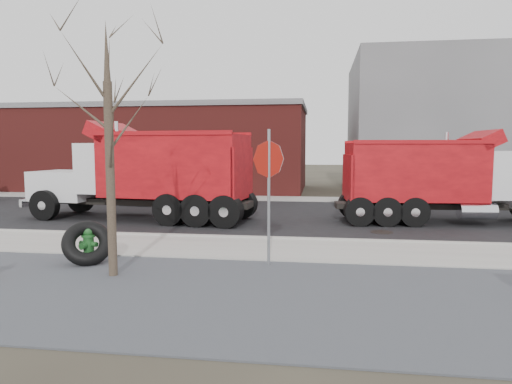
# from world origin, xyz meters

# --- Properties ---
(ground) EXTENTS (120.00, 120.00, 0.00)m
(ground) POSITION_xyz_m (0.00, 0.00, 0.00)
(ground) COLOR #383328
(ground) RESTS_ON ground
(gravel_verge) EXTENTS (60.00, 5.00, 0.03)m
(gravel_verge) POSITION_xyz_m (0.00, -3.50, 0.01)
(gravel_verge) COLOR slate
(gravel_verge) RESTS_ON ground
(sidewalk) EXTENTS (60.00, 2.50, 0.06)m
(sidewalk) POSITION_xyz_m (0.00, 0.25, 0.03)
(sidewalk) COLOR #9E9B93
(sidewalk) RESTS_ON ground
(curb) EXTENTS (60.00, 0.15, 0.11)m
(curb) POSITION_xyz_m (0.00, 1.55, 0.06)
(curb) COLOR #9E9B93
(curb) RESTS_ON ground
(road) EXTENTS (60.00, 9.40, 0.02)m
(road) POSITION_xyz_m (0.00, 6.30, 0.01)
(road) COLOR black
(road) RESTS_ON ground
(far_sidewalk) EXTENTS (60.00, 2.00, 0.06)m
(far_sidewalk) POSITION_xyz_m (0.00, 12.00, 0.03)
(far_sidewalk) COLOR #9E9B93
(far_sidewalk) RESTS_ON ground
(building_grey) EXTENTS (12.00, 10.00, 8.00)m
(building_grey) POSITION_xyz_m (9.00, 18.00, 4.00)
(building_grey) COLOR gray
(building_grey) RESTS_ON ground
(building_brick) EXTENTS (20.20, 8.20, 5.30)m
(building_brick) POSITION_xyz_m (-10.00, 17.00, 2.65)
(building_brick) COLOR maroon
(building_brick) RESTS_ON ground
(bare_tree) EXTENTS (3.20, 3.20, 5.20)m
(bare_tree) POSITION_xyz_m (-3.20, -2.60, 3.30)
(bare_tree) COLOR #382D23
(bare_tree) RESTS_ON ground
(fire_hydrant) EXTENTS (0.50, 0.48, 0.87)m
(fire_hydrant) POSITION_xyz_m (-4.30, -1.56, 0.40)
(fire_hydrant) COLOR #2A6E35
(fire_hydrant) RESTS_ON ground
(truck_tire) EXTENTS (1.43, 1.35, 1.09)m
(truck_tire) POSITION_xyz_m (-4.23, -1.73, 0.49)
(truck_tire) COLOR black
(truck_tire) RESTS_ON ground
(stop_sign) EXTENTS (0.63, 0.60, 3.09)m
(stop_sign) POSITION_xyz_m (-0.08, -1.31, 2.08)
(stop_sign) COLOR gray
(stop_sign) RESTS_ON ground
(dump_truck_red_a) EXTENTS (8.04, 2.78, 3.23)m
(dump_truck_red_a) POSITION_xyz_m (5.27, 5.43, 1.64)
(dump_truck_red_a) COLOR black
(dump_truck_red_a) RESTS_ON ground
(dump_truck_red_b) EXTENTS (8.52, 3.22, 3.56)m
(dump_truck_red_b) POSITION_xyz_m (-5.21, 4.63, 1.81)
(dump_truck_red_b) COLOR black
(dump_truck_red_b) RESTS_ON ground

